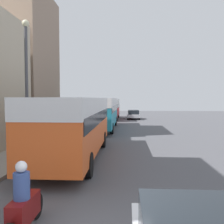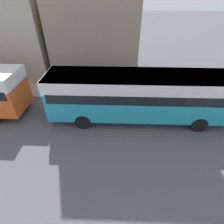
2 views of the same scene
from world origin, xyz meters
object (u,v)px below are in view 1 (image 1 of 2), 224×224
bus_lead (76,119)px  bus_following (102,109)px  bus_third_in_line (110,106)px  motorcycle_behind_lead (23,206)px  car_far_curb (133,114)px

bus_lead → bus_following: (0.16, 12.63, 0.00)m
bus_lead → bus_third_in_line: bus_lead is taller
motorcycle_behind_lead → bus_third_in_line: bearing=90.4°
bus_lead → bus_following: bus_lead is taller
car_far_curb → bus_lead: bearing=-98.1°
bus_following → bus_third_in_line: (-0.10, 12.72, -0.06)m
motorcycle_behind_lead → car_far_curb: size_ratio=0.49×
car_far_curb → motorcycle_behind_lead: bearing=-95.8°
car_far_curb → bus_third_in_line: bearing=-175.7°
bus_lead → bus_following: bearing=89.3°
bus_lead → motorcycle_behind_lead: bearing=-87.6°
bus_lead → bus_following: size_ratio=0.86×
bus_following → bus_third_in_line: size_ratio=1.13×
bus_third_in_line → car_far_curb: bearing=4.3°
bus_third_in_line → car_far_curb: (3.59, 0.27, -1.25)m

